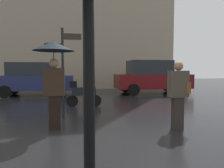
{
  "coord_description": "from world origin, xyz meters",
  "views": [
    {
      "loc": [
        -0.6,
        -2.74,
        1.43
      ],
      "look_at": [
        0.61,
        3.75,
        0.99
      ],
      "focal_mm": 33.0,
      "sensor_mm": 36.0,
      "label": 1
    }
  ],
  "objects_px": {
    "parked_scooter": "(83,93)",
    "parked_car_right": "(151,77)",
    "pedestrian_with_umbrella": "(54,62)",
    "parked_car_left": "(34,79)",
    "street_signpost": "(63,63)",
    "pedestrian_with_bag": "(179,91)"
  },
  "relations": [
    {
      "from": "parked_scooter",
      "to": "parked_car_right",
      "type": "xyz_separation_m",
      "value": [
        4.36,
        3.9,
        0.47
      ]
    },
    {
      "from": "pedestrian_with_umbrella",
      "to": "parked_car_left",
      "type": "relative_size",
      "value": 0.5
    },
    {
      "from": "pedestrian_with_umbrella",
      "to": "street_signpost",
      "type": "height_order",
      "value": "street_signpost"
    },
    {
      "from": "parked_car_right",
      "to": "street_signpost",
      "type": "height_order",
      "value": "street_signpost"
    },
    {
      "from": "pedestrian_with_umbrella",
      "to": "parked_car_right",
      "type": "bearing_deg",
      "value": -176.56
    },
    {
      "from": "parked_car_left",
      "to": "street_signpost",
      "type": "height_order",
      "value": "street_signpost"
    },
    {
      "from": "pedestrian_with_umbrella",
      "to": "parked_car_left",
      "type": "height_order",
      "value": "pedestrian_with_umbrella"
    },
    {
      "from": "pedestrian_with_bag",
      "to": "parked_car_left",
      "type": "distance_m",
      "value": 9.13
    },
    {
      "from": "parked_car_left",
      "to": "street_signpost",
      "type": "bearing_deg",
      "value": 113.36
    },
    {
      "from": "parked_car_right",
      "to": "street_signpost",
      "type": "relative_size",
      "value": 1.69
    },
    {
      "from": "parked_car_right",
      "to": "street_signpost",
      "type": "bearing_deg",
      "value": 55.67
    },
    {
      "from": "pedestrian_with_bag",
      "to": "street_signpost",
      "type": "bearing_deg",
      "value": 136.39
    },
    {
      "from": "pedestrian_with_bag",
      "to": "parked_scooter",
      "type": "distance_m",
      "value": 4.17
    },
    {
      "from": "pedestrian_with_umbrella",
      "to": "street_signpost",
      "type": "xyz_separation_m",
      "value": [
        0.15,
        1.23,
        0.01
      ]
    },
    {
      "from": "pedestrian_with_umbrella",
      "to": "street_signpost",
      "type": "relative_size",
      "value": 0.79
    },
    {
      "from": "parked_scooter",
      "to": "parked_car_left",
      "type": "relative_size",
      "value": 0.32
    },
    {
      "from": "parked_scooter",
      "to": "pedestrian_with_bag",
      "type": "bearing_deg",
      "value": -37.42
    },
    {
      "from": "pedestrian_with_umbrella",
      "to": "parked_scooter",
      "type": "bearing_deg",
      "value": -154.71
    },
    {
      "from": "pedestrian_with_bag",
      "to": "parked_car_right",
      "type": "relative_size",
      "value": 0.36
    },
    {
      "from": "parked_scooter",
      "to": "parked_car_left",
      "type": "height_order",
      "value": "parked_car_left"
    },
    {
      "from": "street_signpost",
      "to": "pedestrian_with_bag",
      "type": "bearing_deg",
      "value": -32.36
    },
    {
      "from": "pedestrian_with_umbrella",
      "to": "street_signpost",
      "type": "distance_m",
      "value": 1.24
    }
  ]
}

